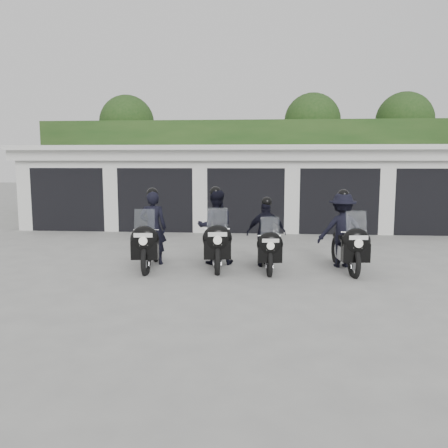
# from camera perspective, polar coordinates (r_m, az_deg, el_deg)

# --- Properties ---
(ground) EXTENTS (80.00, 80.00, 0.00)m
(ground) POSITION_cam_1_polar(r_m,az_deg,el_deg) (10.79, 1.46, -5.53)
(ground) COLOR #969691
(ground) RESTS_ON ground
(garage_block) EXTENTS (16.40, 6.80, 2.96)m
(garage_block) POSITION_cam_1_polar(r_m,az_deg,el_deg) (18.58, 2.93, 4.47)
(garage_block) COLOR silver
(garage_block) RESTS_ON ground
(background_vegetation) EXTENTS (20.00, 3.90, 5.80)m
(background_vegetation) POSITION_cam_1_polar(r_m,az_deg,el_deg) (23.41, 4.27, 8.42)
(background_vegetation) COLOR #1C3B15
(background_vegetation) RESTS_ON ground
(police_bike_a) EXTENTS (0.73, 2.17, 1.88)m
(police_bike_a) POSITION_cam_1_polar(r_m,az_deg,el_deg) (11.09, -8.78, -1.33)
(police_bike_a) COLOR black
(police_bike_a) RESTS_ON ground
(police_bike_b) EXTENTS (0.96, 2.19, 1.91)m
(police_bike_b) POSITION_cam_1_polar(r_m,az_deg,el_deg) (11.10, -1.00, -0.92)
(police_bike_b) COLOR black
(police_bike_b) RESTS_ON ground
(police_bike_c) EXTENTS (0.95, 1.93, 1.68)m
(police_bike_c) POSITION_cam_1_polar(r_m,az_deg,el_deg) (10.89, 5.17, -1.61)
(police_bike_c) COLOR black
(police_bike_c) RESTS_ON ground
(police_bike_d) EXTENTS (1.17, 2.14, 1.86)m
(police_bike_d) POSITION_cam_1_polar(r_m,az_deg,el_deg) (11.15, 14.24, -1.18)
(police_bike_d) COLOR black
(police_bike_d) RESTS_ON ground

